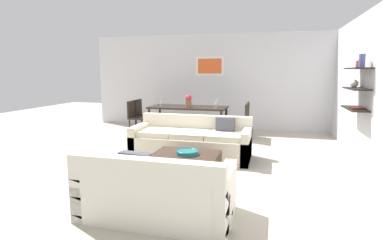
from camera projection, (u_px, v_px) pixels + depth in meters
The scene contains 16 objects.
ground_plane at pixel (188, 162), 5.62m from camera, with size 18.00×18.00×0.00m, color #BCB29E.
back_wall_unit at pixel (232, 82), 8.70m from camera, with size 8.40×0.09×2.70m.
right_wall_shelf_unit at pixel (368, 89), 5.21m from camera, with size 0.34×8.20×2.70m.
sofa_beige at pixel (192, 142), 5.90m from camera, with size 2.25×0.90×0.78m.
loveseat_white at pixel (157, 192), 3.47m from camera, with size 1.69×0.90×0.78m.
coffee_table at pixel (184, 167), 4.70m from camera, with size 1.01×0.93×0.38m.
decorative_bowl at pixel (187, 152), 4.70m from camera, with size 0.35×0.35×0.06m.
dining_table at pixel (188, 109), 7.89m from camera, with size 1.98×0.88×0.75m.
dining_chair_left_near at pixel (136, 115), 8.08m from camera, with size 0.44×0.44×0.88m.
dining_chair_right_far at pixel (243, 117), 7.75m from camera, with size 0.44×0.44×0.88m.
dining_chair_left_far at pixel (142, 113), 8.46m from camera, with size 0.44×0.44×0.88m.
dining_chair_right_near at pixel (242, 119), 7.37m from camera, with size 0.44×0.44×0.88m.
wine_glass_left_near at pixel (160, 102), 7.94m from camera, with size 0.08×0.08×0.15m.
wine_glass_right_near at pixel (215, 104), 7.57m from camera, with size 0.07×0.07×0.14m.
wine_glass_right_far at pixel (217, 102), 7.78m from camera, with size 0.07×0.07×0.18m.
centerpiece_vase at pixel (189, 101), 7.80m from camera, with size 0.16×0.16×0.30m.
Camera 1 is at (1.47, -5.23, 1.65)m, focal length 28.53 mm.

